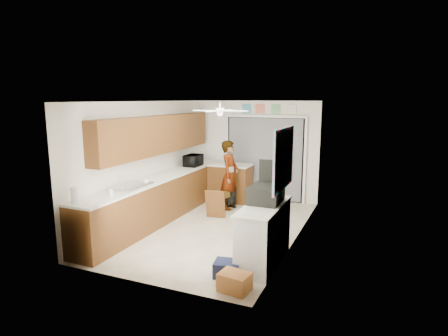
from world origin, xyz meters
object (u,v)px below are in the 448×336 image
(paper_towel_roll, at_px, (75,195))
(man, at_px, (230,175))
(microwave, at_px, (193,160))
(dog, at_px, (232,196))
(suitcase, at_px, (266,194))
(cardboard_box, at_px, (235,282))
(navy_crate, at_px, (227,269))
(cup, at_px, (146,181))

(paper_towel_roll, distance_m, man, 3.78)
(microwave, relative_size, dog, 0.79)
(suitcase, bearing_deg, cardboard_box, -94.10)
(suitcase, xyz_separation_m, navy_crate, (-0.32, -0.83, -0.96))
(suitcase, height_order, navy_crate, suitcase)
(paper_towel_roll, height_order, navy_crate, paper_towel_roll)
(cardboard_box, bearing_deg, navy_crate, 125.69)
(microwave, xyz_separation_m, cup, (0.03, -2.04, -0.10))
(cup, height_order, suitcase, suitcase)
(cardboard_box, xyz_separation_m, dog, (-1.53, 3.75, 0.12))
(cup, bearing_deg, dog, 67.24)
(microwave, relative_size, man, 0.31)
(navy_crate, bearing_deg, cup, 151.23)
(cardboard_box, height_order, man, man)
(man, relative_size, dog, 2.54)
(paper_towel_roll, bearing_deg, man, 72.02)
(suitcase, relative_size, dog, 0.99)
(microwave, relative_size, navy_crate, 1.33)
(cardboard_box, distance_m, navy_crate, 0.43)
(paper_towel_roll, bearing_deg, dog, 73.39)
(cup, xyz_separation_m, paper_towel_roll, (-0.21, -1.61, 0.09))
(man, bearing_deg, microwave, 84.00)
(microwave, bearing_deg, dog, -83.26)
(cup, bearing_deg, navy_crate, -28.77)
(cup, bearing_deg, suitcase, -8.52)
(cup, relative_size, dog, 0.17)
(suitcase, relative_size, cardboard_box, 1.54)
(navy_crate, relative_size, man, 0.23)
(dog, bearing_deg, suitcase, -73.20)
(cup, relative_size, navy_crate, 0.29)
(cup, height_order, cardboard_box, cup)
(suitcase, height_order, dog, suitcase)
(cup, bearing_deg, man, 64.35)
(microwave, height_order, cup, microwave)
(navy_crate, distance_m, man, 3.49)
(navy_crate, relative_size, dog, 0.59)
(paper_towel_roll, xyz_separation_m, dog, (1.13, 3.80, -0.82))
(microwave, xyz_separation_m, suitcase, (2.54, -2.41, -0.00))
(microwave, distance_m, dog, 1.27)
(paper_towel_roll, bearing_deg, navy_crate, 9.37)
(suitcase, relative_size, navy_crate, 1.68)
(dog, bearing_deg, navy_crate, -84.46)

